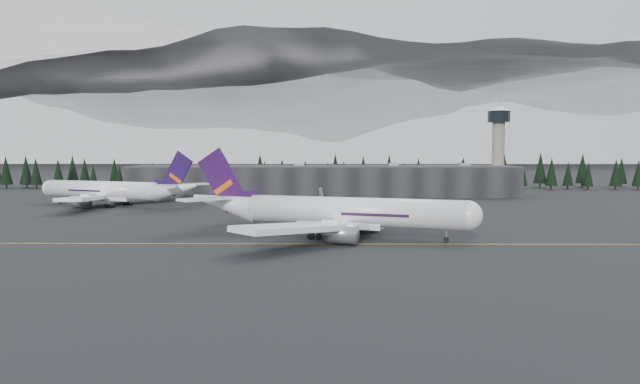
{
  "coord_description": "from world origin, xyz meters",
  "views": [
    {
      "loc": [
        1.48,
        -116.72,
        18.95
      ],
      "look_at": [
        0.0,
        20.0,
        9.0
      ],
      "focal_mm": 32.0,
      "sensor_mm": 36.0,
      "label": 1
    }
  ],
  "objects_px": {
    "gse_vehicle_a": "(222,199)",
    "gse_vehicle_b": "(321,198)",
    "jet_parked": "(115,191)",
    "terminal": "(323,180)",
    "jet_main": "(328,211)",
    "control_tower": "(498,140)"
  },
  "relations": [
    {
      "from": "terminal",
      "to": "gse_vehicle_a",
      "type": "distance_m",
      "value": 46.9
    },
    {
      "from": "jet_main",
      "to": "terminal",
      "type": "bearing_deg",
      "value": 108.48
    },
    {
      "from": "jet_main",
      "to": "jet_parked",
      "type": "bearing_deg",
      "value": 154.52
    },
    {
      "from": "terminal",
      "to": "jet_parked",
      "type": "xyz_separation_m",
      "value": [
        -70.24,
        -49.5,
        -0.95
      ]
    },
    {
      "from": "terminal",
      "to": "jet_parked",
      "type": "height_order",
      "value": "jet_parked"
    },
    {
      "from": "gse_vehicle_a",
      "to": "gse_vehicle_b",
      "type": "distance_m",
      "value": 37.94
    },
    {
      "from": "jet_parked",
      "to": "gse_vehicle_a",
      "type": "xyz_separation_m",
      "value": [
        32.24,
        22.6,
        -4.69
      ]
    },
    {
      "from": "terminal",
      "to": "gse_vehicle_a",
      "type": "bearing_deg",
      "value": -144.69
    },
    {
      "from": "gse_vehicle_b",
      "to": "jet_main",
      "type": "bearing_deg",
      "value": -23.26
    },
    {
      "from": "control_tower",
      "to": "gse_vehicle_a",
      "type": "relative_size",
      "value": 7.94
    },
    {
      "from": "jet_parked",
      "to": "gse_vehicle_a",
      "type": "distance_m",
      "value": 39.65
    },
    {
      "from": "jet_parked",
      "to": "gse_vehicle_b",
      "type": "relative_size",
      "value": 13.16
    },
    {
      "from": "terminal",
      "to": "gse_vehicle_b",
      "type": "bearing_deg",
      "value": -90.98
    },
    {
      "from": "gse_vehicle_a",
      "to": "gse_vehicle_b",
      "type": "xyz_separation_m",
      "value": [
        37.62,
        4.93,
        0.15
      ]
    },
    {
      "from": "jet_main",
      "to": "gse_vehicle_a",
      "type": "height_order",
      "value": "jet_main"
    },
    {
      "from": "control_tower",
      "to": "gse_vehicle_a",
      "type": "bearing_deg",
      "value": -165.17
    },
    {
      "from": "terminal",
      "to": "jet_main",
      "type": "height_order",
      "value": "jet_main"
    },
    {
      "from": "control_tower",
      "to": "jet_main",
      "type": "height_order",
      "value": "control_tower"
    },
    {
      "from": "jet_main",
      "to": "gse_vehicle_a",
      "type": "bearing_deg",
      "value": 131.48
    },
    {
      "from": "control_tower",
      "to": "gse_vehicle_b",
      "type": "bearing_deg",
      "value": -161.67
    },
    {
      "from": "terminal",
      "to": "gse_vehicle_b",
      "type": "xyz_separation_m",
      "value": [
        -0.38,
        -21.98,
        -5.49
      ]
    },
    {
      "from": "jet_main",
      "to": "jet_parked",
      "type": "xyz_separation_m",
      "value": [
        -72.19,
        67.31,
        -0.2
      ]
    }
  ]
}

